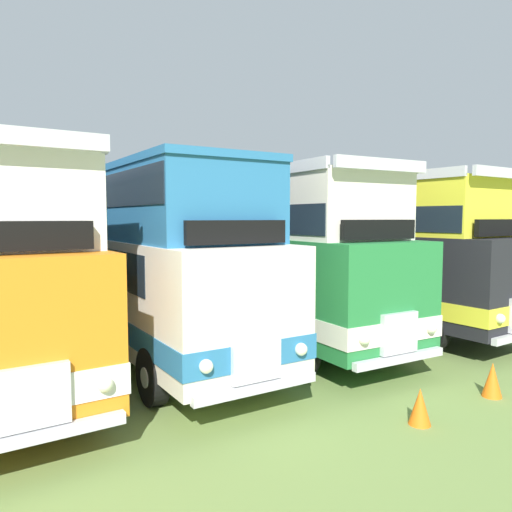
{
  "coord_description": "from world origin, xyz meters",
  "views": [
    {
      "loc": [
        -0.39,
        -12.07,
        3.35
      ],
      "look_at": [
        7.19,
        0.59,
        2.17
      ],
      "focal_mm": 34.11,
      "sensor_mm": 36.0,
      "label": 1
    }
  ],
  "objects_px": {
    "cone_mid_row": "(492,380)",
    "bus_fifth_in_row": "(143,252)",
    "bus_sixth_in_row": "(253,251)",
    "cone_near_end": "(420,406)",
    "bus_seventh_in_row": "(345,247)"
  },
  "relations": [
    {
      "from": "cone_mid_row",
      "to": "bus_fifth_in_row",
      "type": "bearing_deg",
      "value": 124.05
    },
    {
      "from": "bus_seventh_in_row",
      "to": "cone_mid_row",
      "type": "bearing_deg",
      "value": -109.3
    },
    {
      "from": "cone_near_end",
      "to": "cone_mid_row",
      "type": "height_order",
      "value": "cone_mid_row"
    },
    {
      "from": "bus_fifth_in_row",
      "to": "bus_seventh_in_row",
      "type": "distance_m",
      "value": 6.91
    },
    {
      "from": "bus_sixth_in_row",
      "to": "cone_near_end",
      "type": "xyz_separation_m",
      "value": [
        -1.11,
        -7.2,
        -2.06
      ]
    },
    {
      "from": "cone_near_end",
      "to": "bus_fifth_in_row",
      "type": "bearing_deg",
      "value": 109.1
    },
    {
      "from": "bus_sixth_in_row",
      "to": "bus_fifth_in_row",
      "type": "bearing_deg",
      "value": -173.33
    },
    {
      "from": "bus_seventh_in_row",
      "to": "bus_fifth_in_row",
      "type": "bearing_deg",
      "value": -178.09
    },
    {
      "from": "cone_near_end",
      "to": "cone_mid_row",
      "type": "bearing_deg",
      "value": 3.78
    },
    {
      "from": "bus_seventh_in_row",
      "to": "cone_mid_row",
      "type": "relative_size",
      "value": 17.84
    },
    {
      "from": "bus_seventh_in_row",
      "to": "cone_near_end",
      "type": "xyz_separation_m",
      "value": [
        -4.55,
        -7.02,
        -2.06
      ]
    },
    {
      "from": "bus_fifth_in_row",
      "to": "bus_sixth_in_row",
      "type": "relative_size",
      "value": 0.92
    },
    {
      "from": "bus_fifth_in_row",
      "to": "bus_seventh_in_row",
      "type": "bearing_deg",
      "value": 1.91
    },
    {
      "from": "bus_fifth_in_row",
      "to": "cone_near_end",
      "type": "relative_size",
      "value": 17.82
    },
    {
      "from": "bus_sixth_in_row",
      "to": "cone_near_end",
      "type": "distance_m",
      "value": 7.57
    }
  ]
}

